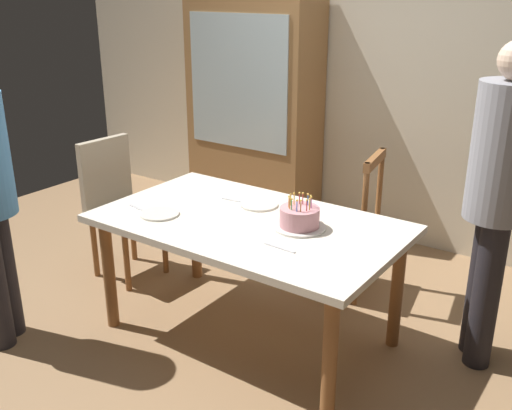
% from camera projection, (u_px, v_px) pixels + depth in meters
% --- Properties ---
extents(ground, '(6.40, 6.40, 0.00)m').
position_uv_depth(ground, '(249.00, 334.00, 3.46)').
color(ground, '#93704C').
extents(back_wall, '(6.40, 0.10, 2.60)m').
position_uv_depth(back_wall, '(392.00, 73.00, 4.42)').
color(back_wall, beige).
rests_on(back_wall, ground).
extents(dining_table, '(1.66, 0.97, 0.72)m').
position_uv_depth(dining_table, '(249.00, 234.00, 3.23)').
color(dining_table, silver).
rests_on(dining_table, ground).
extents(birthday_cake, '(0.28, 0.28, 0.18)m').
position_uv_depth(birthday_cake, '(300.00, 218.00, 3.08)').
color(birthday_cake, silver).
rests_on(birthday_cake, dining_table).
extents(plate_near_celebrant, '(0.22, 0.22, 0.01)m').
position_uv_depth(plate_near_celebrant, '(159.00, 214.00, 3.28)').
color(plate_near_celebrant, silver).
rests_on(plate_near_celebrant, dining_table).
extents(plate_far_side, '(0.22, 0.22, 0.01)m').
position_uv_depth(plate_far_side, '(259.00, 205.00, 3.41)').
color(plate_far_side, silver).
rests_on(plate_far_side, dining_table).
extents(fork_near_celebrant, '(0.18, 0.05, 0.01)m').
position_uv_depth(fork_near_celebrant, '(139.00, 208.00, 3.36)').
color(fork_near_celebrant, silver).
rests_on(fork_near_celebrant, dining_table).
extents(fork_far_side, '(0.18, 0.03, 0.01)m').
position_uv_depth(fork_far_side, '(235.00, 201.00, 3.49)').
color(fork_far_side, silver).
rests_on(fork_far_side, dining_table).
extents(fork_near_guest, '(0.18, 0.03, 0.01)m').
position_uv_depth(fork_near_guest, '(280.00, 248.00, 2.86)').
color(fork_near_guest, silver).
rests_on(fork_near_guest, dining_table).
extents(chair_spindle_back, '(0.51, 0.51, 0.95)m').
position_uv_depth(chair_spindle_back, '(344.00, 225.00, 3.82)').
color(chair_spindle_back, tan).
rests_on(chair_spindle_back, ground).
extents(chair_upholstered, '(0.47, 0.47, 0.95)m').
position_uv_depth(chair_upholstered, '(118.00, 200.00, 4.04)').
color(chair_upholstered, tan).
rests_on(chair_upholstered, ground).
extents(person_guest, '(0.32, 0.32, 1.69)m').
position_uv_depth(person_guest, '(499.00, 191.00, 2.91)').
color(person_guest, '#262328').
rests_on(person_guest, ground).
extents(china_cabinet, '(1.10, 0.45, 1.90)m').
position_uv_depth(china_cabinet, '(254.00, 109.00, 4.89)').
color(china_cabinet, '#9E7042').
rests_on(china_cabinet, ground).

